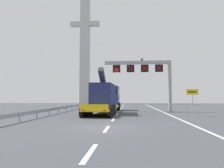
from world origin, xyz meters
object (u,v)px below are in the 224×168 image
object	(u,v)px
heavy_haul_truck_yellow	(106,97)
bridge_pylon_distant	(85,38)
overhead_lane_gantry	(147,71)
exit_sign_yellow	(192,96)

from	to	relation	value
heavy_haul_truck_yellow	bridge_pylon_distant	xyz separation A→B (m)	(-10.51, 34.57, 18.34)
overhead_lane_gantry	exit_sign_yellow	distance (m)	8.08
exit_sign_yellow	bridge_pylon_distant	world-z (taller)	bridge_pylon_distant
heavy_haul_truck_yellow	exit_sign_yellow	xyz separation A→B (m)	(9.62, -4.65, 0.11)
overhead_lane_gantry	heavy_haul_truck_yellow	xyz separation A→B (m)	(-5.47, -1.37, -3.54)
exit_sign_yellow	heavy_haul_truck_yellow	bearing A→B (deg)	154.18
heavy_haul_truck_yellow	bridge_pylon_distant	size ratio (longest dim) A/B	0.35
heavy_haul_truck_yellow	exit_sign_yellow	size ratio (longest dim) A/B	5.00
exit_sign_yellow	overhead_lane_gantry	bearing A→B (deg)	124.57
bridge_pylon_distant	overhead_lane_gantry	bearing A→B (deg)	-64.31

